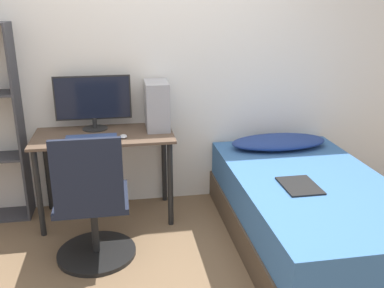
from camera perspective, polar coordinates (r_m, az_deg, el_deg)
The scene contains 10 objects.
wall_back at distance 3.64m, azimuth -5.93°, elevation 10.93°, with size 8.00×0.05×2.50m.
desk at distance 3.50m, azimuth -11.58°, elevation -0.54°, with size 1.10×0.55×0.73m.
office_chair at distance 3.02m, azimuth -13.08°, elevation -9.04°, with size 0.56×0.56×0.95m.
bed at distance 3.29m, azimuth 15.45°, elevation -8.81°, with size 1.09×1.92×0.52m.
pillow at distance 3.76m, azimuth 11.48°, elevation 0.29°, with size 0.83×0.36×0.11m.
magazine at distance 3.05m, azimuth 14.17°, elevation -5.41°, with size 0.24×0.32×0.01m.
monitor at distance 3.55m, azimuth -13.06°, elevation 5.67°, with size 0.61×0.20×0.44m.
keyboard at distance 3.36m, azimuth -13.28°, elevation 0.80°, with size 0.39×0.14×0.02m.
pc_tower at distance 3.51m, azimuth -4.72°, elevation 5.16°, with size 0.18×0.32×0.39m.
mouse at distance 3.35m, azimuth -9.13°, elevation 1.03°, with size 0.06×0.09×0.02m.
Camera 1 is at (-0.25, -2.26, 1.75)m, focal length 40.00 mm.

